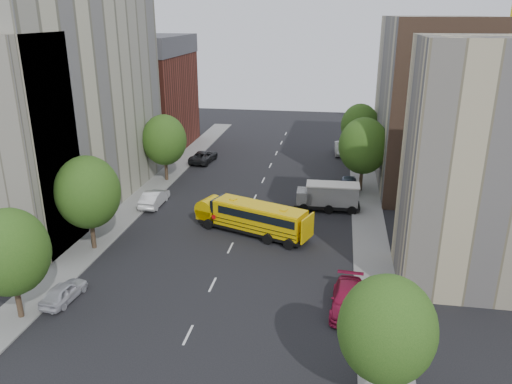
% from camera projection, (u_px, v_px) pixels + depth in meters
% --- Properties ---
extents(ground, '(120.00, 120.00, 0.00)m').
position_uv_depth(ground, '(235.00, 238.00, 43.07)').
color(ground, black).
rests_on(ground, ground).
extents(sidewalk_left, '(3.00, 80.00, 0.12)m').
position_uv_depth(sidewalk_left, '(132.00, 208.00, 49.47)').
color(sidewalk_left, slate).
rests_on(sidewalk_left, ground).
extents(sidewalk_right, '(3.00, 80.00, 0.12)m').
position_uv_depth(sidewalk_right, '(368.00, 223.00, 45.90)').
color(sidewalk_right, slate).
rests_on(sidewalk_right, ground).
extents(lane_markings, '(0.15, 64.00, 0.01)m').
position_uv_depth(lane_markings, '(255.00, 198.00, 52.34)').
color(lane_markings, silver).
rests_on(lane_markings, ground).
extents(building_left_cream, '(10.00, 26.00, 20.00)m').
position_uv_depth(building_left_cream, '(64.00, 104.00, 48.04)').
color(building_left_cream, '#BAB695').
rests_on(building_left_cream, ground).
extents(building_left_redbrick, '(10.00, 15.00, 13.00)m').
position_uv_depth(building_left_redbrick, '(149.00, 103.00, 69.65)').
color(building_left_redbrick, maroon).
rests_on(building_left_redbrick, ground).
extents(building_right_near, '(10.00, 7.00, 17.00)m').
position_uv_depth(building_right_near, '(484.00, 169.00, 33.22)').
color(building_right_near, tan).
rests_on(building_right_near, ground).
extents(building_right_far, '(10.00, 22.00, 18.00)m').
position_uv_depth(building_right_far, '(428.00, 101.00, 55.79)').
color(building_right_far, tan).
rests_on(building_right_far, ground).
extents(building_right_sidewall, '(10.10, 0.30, 18.00)m').
position_uv_depth(building_right_sidewall, '(446.00, 121.00, 45.58)').
color(building_right_sidewall, brown).
rests_on(building_right_sidewall, ground).
extents(street_tree_0, '(4.80, 4.80, 7.41)m').
position_uv_depth(street_tree_0, '(10.00, 252.00, 30.21)').
color(street_tree_0, '#38281C').
rests_on(street_tree_0, ground).
extents(street_tree_1, '(5.12, 5.12, 7.90)m').
position_uv_depth(street_tree_1, '(88.00, 192.00, 39.38)').
color(street_tree_1, '#38281C').
rests_on(street_tree_1, ground).
extents(street_tree_2, '(4.99, 4.99, 7.71)m').
position_uv_depth(street_tree_2, '(164.00, 140.00, 56.13)').
color(street_tree_2, '#38281C').
rests_on(street_tree_2, ground).
extents(street_tree_3, '(4.61, 4.61, 7.11)m').
position_uv_depth(street_tree_3, '(387.00, 330.00, 23.14)').
color(street_tree_3, '#38281C').
rests_on(street_tree_3, ground).
extents(street_tree_4, '(5.25, 5.25, 8.10)m').
position_uv_depth(street_tree_4, '(363.00, 146.00, 52.63)').
color(street_tree_4, '#38281C').
rests_on(street_tree_4, ground).
extents(street_tree_5, '(4.86, 4.86, 7.51)m').
position_uv_depth(street_tree_5, '(360.00, 126.00, 63.90)').
color(street_tree_5, '#38281C').
rests_on(street_tree_5, ground).
extents(school_bus, '(10.36, 5.83, 2.89)m').
position_uv_depth(school_bus, '(252.00, 216.00, 43.44)').
color(school_bus, black).
rests_on(school_bus, ground).
extents(safari_truck, '(6.43, 2.54, 2.72)m').
position_uv_depth(safari_truck, '(328.00, 196.00, 48.71)').
color(safari_truck, black).
rests_on(safari_truck, ground).
extents(parked_car_0, '(1.89, 3.99, 1.32)m').
position_uv_depth(parked_car_0, '(64.00, 292.00, 33.47)').
color(parked_car_0, silver).
rests_on(parked_car_0, ground).
extents(parked_car_1, '(1.68, 4.78, 1.57)m').
position_uv_depth(parked_car_1, '(154.00, 198.00, 50.08)').
color(parked_car_1, silver).
rests_on(parked_car_1, ground).
extents(parked_car_2, '(2.99, 5.62, 1.50)m').
position_uv_depth(parked_car_2, '(204.00, 156.00, 64.73)').
color(parked_car_2, black).
rests_on(parked_car_2, ground).
extents(parked_car_3, '(2.45, 5.34, 1.51)m').
position_uv_depth(parked_car_3, '(348.00, 299.00, 32.41)').
color(parked_car_3, maroon).
rests_on(parked_car_3, ground).
extents(parked_car_4, '(2.19, 4.75, 1.58)m').
position_uv_depth(parked_car_4, '(348.00, 185.00, 53.82)').
color(parked_car_4, '#324057').
rests_on(parked_car_4, ground).
extents(parked_car_5, '(1.99, 4.98, 1.61)m').
position_uv_depth(parked_car_5, '(341.00, 148.00, 68.44)').
color(parked_car_5, gray).
rests_on(parked_car_5, ground).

